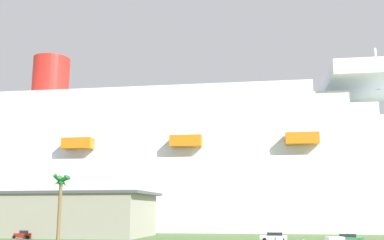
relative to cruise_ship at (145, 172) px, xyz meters
The scene contains 6 objects.
ground_plane 43.73m from the cruise_ship, 46.90° to the right, with size 600.00×600.00×0.00m, color #4C6B38.
cruise_ship is the anchor object (origin of this frame).
palm_tree 54.13m from the cruise_ship, 90.46° to the right, with size 3.22×3.34×11.70m.
parked_car_green_wagon 68.59m from the cruise_ship, 43.70° to the right, with size 4.56×2.40×1.58m.
parked_car_red_hatchback 46.64m from the cruise_ship, 107.48° to the right, with size 4.60×2.36×1.58m.
parked_car_white_van 57.96m from the cruise_ship, 50.02° to the right, with size 4.89×2.26×1.58m.
Camera 1 is at (7.71, -70.29, 5.35)m, focal length 43.32 mm.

